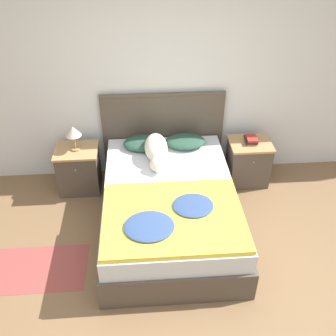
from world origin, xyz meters
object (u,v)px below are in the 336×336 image
at_px(nightstand_right, 248,162).
at_px(book_stack, 251,140).
at_px(table_lamp, 73,132).
at_px(bed, 169,208).
at_px(pillow_left, 143,143).
at_px(nightstand_left, 79,169).
at_px(pillow_right, 185,141).
at_px(dog, 156,150).

distance_m(nightstand_right, book_stack, 0.32).
bearing_deg(table_lamp, nightstand_right, -0.04).
distance_m(bed, pillow_left, 0.91).
distance_m(nightstand_left, pillow_left, 0.87).
relative_size(book_stack, table_lamp, 0.66).
distance_m(pillow_right, table_lamp, 1.33).
distance_m(bed, nightstand_right, 1.32).
bearing_deg(nightstand_left, pillow_left, 2.01).
xyz_separation_m(pillow_left, pillow_right, (0.51, 0.00, 0.00)).
xyz_separation_m(nightstand_right, table_lamp, (-2.12, 0.00, 0.52)).
height_order(pillow_left, table_lamp, table_lamp).
bearing_deg(dog, pillow_left, 120.81).
xyz_separation_m(nightstand_left, pillow_left, (0.81, 0.03, 0.33)).
bearing_deg(pillow_left, book_stack, -0.58).
xyz_separation_m(pillow_right, dog, (-0.36, -0.25, 0.06)).
bearing_deg(table_lamp, book_stack, 0.37).
bearing_deg(table_lamp, pillow_left, 1.91).
bearing_deg(dog, pillow_right, 34.02).
xyz_separation_m(bed, pillow_left, (-0.26, 0.81, 0.34)).
bearing_deg(book_stack, dog, -168.78).
bearing_deg(dog, bed, -79.04).
distance_m(pillow_right, book_stack, 0.81).
relative_size(pillow_left, book_stack, 2.34).
xyz_separation_m(nightstand_left, book_stack, (2.13, 0.01, 0.32)).
distance_m(pillow_left, book_stack, 1.32).
distance_m(pillow_right, dog, 0.44).
relative_size(dog, table_lamp, 2.35).
distance_m(nightstand_right, table_lamp, 2.19).
bearing_deg(nightstand_left, book_stack, 0.40).
distance_m(pillow_left, pillow_right, 0.51).
relative_size(pillow_left, pillow_right, 1.00).
bearing_deg(nightstand_left, bed, -36.33).
relative_size(pillow_right, table_lamp, 1.54).
height_order(nightstand_right, book_stack, book_stack).
height_order(nightstand_right, pillow_right, pillow_right).
height_order(bed, nightstand_right, nightstand_right).
relative_size(bed, dog, 2.84).
bearing_deg(nightstand_left, pillow_right, 1.23).
relative_size(nightstand_right, book_stack, 2.80).
relative_size(pillow_left, table_lamp, 1.54).
relative_size(nightstand_left, dog, 0.79).
relative_size(bed, pillow_left, 4.32).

